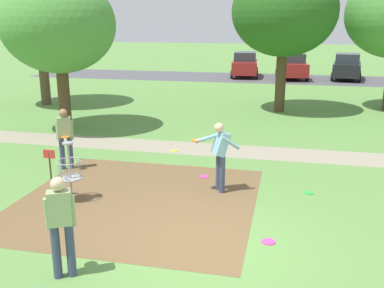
{
  "coord_description": "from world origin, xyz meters",
  "views": [
    {
      "loc": [
        1.36,
        -7.13,
        3.97
      ],
      "look_at": [
        -0.96,
        3.19,
        1.0
      ],
      "focal_mm": 40.57,
      "sensor_mm": 36.0,
      "label": 1
    }
  ],
  "objects_px": {
    "tree_near_left": "(58,25)",
    "tree_mid_left": "(284,12)",
    "tree_mid_center": "(38,9)",
    "player_foreground_watching": "(220,152)",
    "parked_car_center_left": "(292,66)",
    "parked_car_leftmost": "(245,64)",
    "player_waiting_left": "(61,222)",
    "frisbee_far_right": "(204,177)",
    "frisbee_scattered_a": "(309,193)",
    "player_throwing": "(65,135)",
    "frisbee_by_tee": "(268,242)",
    "disc_golf_basket": "(68,169)",
    "parked_car_center_right": "(347,67)",
    "frisbee_near_basket": "(174,151)"
  },
  "relations": [
    {
      "from": "tree_mid_left",
      "to": "parked_car_center_left",
      "type": "xyz_separation_m",
      "value": [
        0.5,
        12.39,
        -3.5
      ]
    },
    {
      "from": "frisbee_scattered_a",
      "to": "player_foreground_watching",
      "type": "bearing_deg",
      "value": -171.47
    },
    {
      "from": "player_foreground_watching",
      "to": "tree_near_left",
      "type": "height_order",
      "value": "tree_near_left"
    },
    {
      "from": "player_throwing",
      "to": "parked_car_leftmost",
      "type": "distance_m",
      "value": 22.75
    },
    {
      "from": "player_throwing",
      "to": "parked_car_center_right",
      "type": "relative_size",
      "value": 0.39
    },
    {
      "from": "frisbee_far_right",
      "to": "parked_car_center_left",
      "type": "xyz_separation_m",
      "value": [
        2.18,
        21.96,
        0.91
      ]
    },
    {
      "from": "parked_car_leftmost",
      "to": "frisbee_by_tee",
      "type": "bearing_deg",
      "value": -82.99
    },
    {
      "from": "tree_near_left",
      "to": "tree_mid_center",
      "type": "xyz_separation_m",
      "value": [
        -3.56,
        4.58,
        0.71
      ]
    },
    {
      "from": "player_throwing",
      "to": "parked_car_leftmost",
      "type": "height_order",
      "value": "parked_car_leftmost"
    },
    {
      "from": "player_foreground_watching",
      "to": "frisbee_far_right",
      "type": "relative_size",
      "value": 6.8
    },
    {
      "from": "tree_mid_left",
      "to": "tree_mid_center",
      "type": "distance_m",
      "value": 11.5
    },
    {
      "from": "tree_mid_center",
      "to": "parked_car_center_right",
      "type": "relative_size",
      "value": 1.5
    },
    {
      "from": "tree_near_left",
      "to": "tree_mid_left",
      "type": "xyz_separation_m",
      "value": [
        7.91,
        5.43,
        0.54
      ]
    },
    {
      "from": "player_waiting_left",
      "to": "frisbee_far_right",
      "type": "distance_m",
      "value": 5.34
    },
    {
      "from": "player_foreground_watching",
      "to": "player_waiting_left",
      "type": "relative_size",
      "value": 1.0
    },
    {
      "from": "player_throwing",
      "to": "tree_mid_left",
      "type": "relative_size",
      "value": 0.27
    },
    {
      "from": "tree_mid_left",
      "to": "parked_car_center_right",
      "type": "relative_size",
      "value": 1.46
    },
    {
      "from": "frisbee_scattered_a",
      "to": "tree_mid_center",
      "type": "relative_size",
      "value": 0.03
    },
    {
      "from": "frisbee_far_right",
      "to": "tree_mid_left",
      "type": "height_order",
      "value": "tree_mid_left"
    },
    {
      "from": "tree_mid_center",
      "to": "frisbee_scattered_a",
      "type": "bearing_deg",
      "value": -36.63
    },
    {
      "from": "frisbee_near_basket",
      "to": "parked_car_center_left",
      "type": "xyz_separation_m",
      "value": [
        3.56,
        19.81,
        0.91
      ]
    },
    {
      "from": "player_throwing",
      "to": "parked_car_center_right",
      "type": "distance_m",
      "value": 24.67
    },
    {
      "from": "player_foreground_watching",
      "to": "parked_car_center_left",
      "type": "relative_size",
      "value": 0.39
    },
    {
      "from": "frisbee_scattered_a",
      "to": "frisbee_by_tee",
      "type": "bearing_deg",
      "value": -107.12
    },
    {
      "from": "tree_mid_center",
      "to": "parked_car_leftmost",
      "type": "height_order",
      "value": "tree_mid_center"
    },
    {
      "from": "player_throwing",
      "to": "frisbee_by_tee",
      "type": "distance_m",
      "value": 6.58
    },
    {
      "from": "player_throwing",
      "to": "frisbee_far_right",
      "type": "xyz_separation_m",
      "value": [
        3.88,
        0.17,
        -0.96
      ]
    },
    {
      "from": "frisbee_by_tee",
      "to": "tree_near_left",
      "type": "bearing_deg",
      "value": 137.71
    },
    {
      "from": "parked_car_leftmost",
      "to": "parked_car_center_right",
      "type": "height_order",
      "value": "same"
    },
    {
      "from": "player_foreground_watching",
      "to": "player_waiting_left",
      "type": "bearing_deg",
      "value": -113.7
    },
    {
      "from": "frisbee_scattered_a",
      "to": "tree_near_left",
      "type": "distance_m",
      "value": 10.8
    },
    {
      "from": "tree_near_left",
      "to": "parked_car_center_left",
      "type": "bearing_deg",
      "value": 64.76
    },
    {
      "from": "frisbee_far_right",
      "to": "frisbee_scattered_a",
      "type": "bearing_deg",
      "value": -11.85
    },
    {
      "from": "frisbee_scattered_a",
      "to": "parked_car_center_right",
      "type": "relative_size",
      "value": 0.05
    },
    {
      "from": "player_waiting_left",
      "to": "parked_car_center_left",
      "type": "xyz_separation_m",
      "value": [
        3.46,
        27.05,
        -0.05
      ]
    },
    {
      "from": "tree_mid_left",
      "to": "tree_mid_center",
      "type": "relative_size",
      "value": 0.97
    },
    {
      "from": "player_waiting_left",
      "to": "parked_car_leftmost",
      "type": "relative_size",
      "value": 0.4
    },
    {
      "from": "tree_mid_left",
      "to": "frisbee_scattered_a",
      "type": "bearing_deg",
      "value": -84.29
    },
    {
      "from": "frisbee_scattered_a",
      "to": "tree_near_left",
      "type": "bearing_deg",
      "value": 152.19
    },
    {
      "from": "parked_car_leftmost",
      "to": "parked_car_center_left",
      "type": "xyz_separation_m",
      "value": [
        3.46,
        -0.47,
        0.0
      ]
    },
    {
      "from": "disc_golf_basket",
      "to": "tree_near_left",
      "type": "height_order",
      "value": "tree_near_left"
    },
    {
      "from": "frisbee_scattered_a",
      "to": "frisbee_near_basket",
      "type": "bearing_deg",
      "value": 146.31
    },
    {
      "from": "player_foreground_watching",
      "to": "frisbee_far_right",
      "type": "bearing_deg",
      "value": 122.65
    },
    {
      "from": "tree_mid_center",
      "to": "parked_car_leftmost",
      "type": "bearing_deg",
      "value": 58.21
    },
    {
      "from": "player_waiting_left",
      "to": "tree_mid_left",
      "type": "xyz_separation_m",
      "value": [
        2.96,
        14.66,
        3.46
      ]
    },
    {
      "from": "frisbee_scattered_a",
      "to": "tree_mid_center",
      "type": "distance_m",
      "value": 16.21
    },
    {
      "from": "player_throwing",
      "to": "frisbee_scattered_a",
      "type": "relative_size",
      "value": 7.62
    },
    {
      "from": "frisbee_near_basket",
      "to": "frisbee_scattered_a",
      "type": "height_order",
      "value": "same"
    },
    {
      "from": "player_foreground_watching",
      "to": "tree_mid_left",
      "type": "distance_m",
      "value": 11.06
    },
    {
      "from": "frisbee_far_right",
      "to": "parked_car_leftmost",
      "type": "distance_m",
      "value": 22.49
    }
  ]
}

